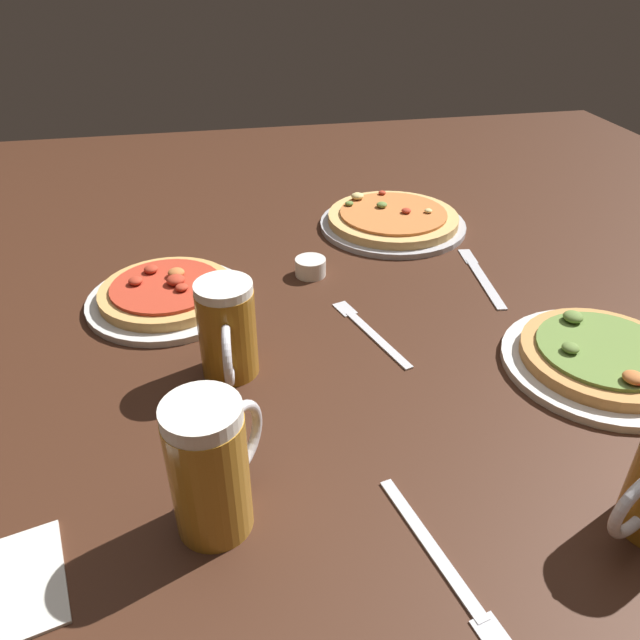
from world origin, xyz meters
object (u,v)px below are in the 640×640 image
(ramekin_sauce, at_px, (310,267))
(knife_right, at_px, (481,276))
(pizza_plate_far, at_px, (168,294))
(pizza_plate_near, at_px, (602,358))
(fork_left, at_px, (369,330))
(beer_mug_dark, at_px, (227,331))
(pizza_plate_side, at_px, (393,220))
(beer_mug_amber, at_px, (211,466))
(fork_spare, at_px, (443,562))

(ramekin_sauce, distance_m, knife_right, 0.32)
(pizza_plate_far, relative_size, knife_right, 1.19)
(pizza_plate_near, distance_m, fork_left, 0.35)
(fork_left, bearing_deg, knife_right, 28.22)
(beer_mug_dark, height_order, fork_left, beer_mug_dark)
(pizza_plate_far, height_order, knife_right, pizza_plate_far)
(fork_left, bearing_deg, pizza_plate_side, 67.89)
(beer_mug_amber, distance_m, knife_right, 0.69)
(pizza_plate_near, relative_size, knife_right, 1.23)
(beer_mug_amber, distance_m, fork_left, 0.42)
(beer_mug_amber, relative_size, ramekin_sauce, 2.89)
(pizza_plate_side, xyz_separation_m, fork_spare, (-0.19, -0.81, -0.01))
(fork_spare, bearing_deg, beer_mug_dark, 117.36)
(fork_left, height_order, fork_spare, same)
(pizza_plate_near, relative_size, fork_spare, 1.28)
(fork_spare, bearing_deg, pizza_plate_near, 37.55)
(beer_mug_amber, bearing_deg, knife_right, 41.88)
(pizza_plate_near, xyz_separation_m, beer_mug_dark, (-0.53, 0.09, 0.06))
(beer_mug_amber, relative_size, knife_right, 0.71)
(pizza_plate_side, distance_m, beer_mug_amber, 0.82)
(beer_mug_dark, xyz_separation_m, fork_spare, (0.19, -0.36, -0.07))
(pizza_plate_near, bearing_deg, fork_spare, -142.45)
(fork_left, bearing_deg, ramekin_sauce, 105.49)
(beer_mug_amber, bearing_deg, pizza_plate_near, 16.26)
(fork_left, bearing_deg, pizza_plate_far, 153.54)
(pizza_plate_far, height_order, beer_mug_dark, beer_mug_dark)
(pizza_plate_near, xyz_separation_m, pizza_plate_side, (-0.15, 0.54, 0.00))
(pizza_plate_near, height_order, pizza_plate_side, pizza_plate_near)
(ramekin_sauce, bearing_deg, fork_spare, -88.22)
(fork_spare, bearing_deg, pizza_plate_far, 115.62)
(beer_mug_amber, bearing_deg, pizza_plate_far, 96.92)
(fork_left, bearing_deg, beer_mug_amber, -128.72)
(beer_mug_dark, relative_size, fork_left, 0.70)
(pizza_plate_far, bearing_deg, beer_mug_dark, -67.36)
(beer_mug_dark, height_order, fork_spare, beer_mug_dark)
(knife_right, bearing_deg, beer_mug_dark, -157.53)
(pizza_plate_far, height_order, fork_left, pizza_plate_far)
(pizza_plate_side, xyz_separation_m, beer_mug_amber, (-0.41, -0.70, 0.06))
(ramekin_sauce, height_order, fork_left, ramekin_sauce)
(pizza_plate_near, relative_size, pizza_plate_side, 0.91)
(knife_right, bearing_deg, pizza_plate_side, 111.06)
(pizza_plate_near, height_order, fork_spare, pizza_plate_near)
(pizza_plate_near, relative_size, fork_left, 1.37)
(beer_mug_dark, distance_m, knife_right, 0.52)
(beer_mug_amber, height_order, fork_left, beer_mug_amber)
(beer_mug_amber, xyz_separation_m, ramekin_sauce, (0.20, 0.53, -0.07))
(pizza_plate_side, relative_size, beer_mug_amber, 1.90)
(knife_right, bearing_deg, beer_mug_amber, -138.12)
(pizza_plate_side, bearing_deg, fork_left, -112.11)
(beer_mug_dark, bearing_deg, pizza_plate_side, 49.49)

